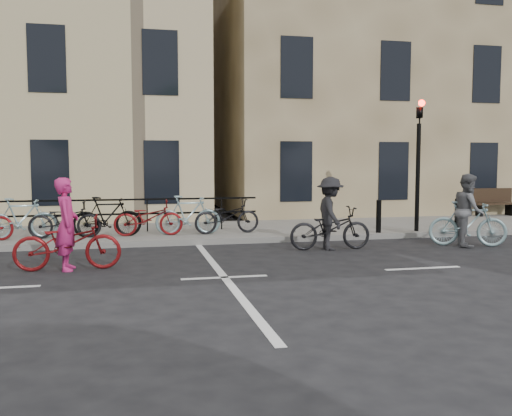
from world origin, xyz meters
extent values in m
plane|color=black|center=(0.00, 0.00, 0.00)|extent=(120.00, 120.00, 0.00)
cube|color=slate|center=(-4.00, 6.00, 0.07)|extent=(46.00, 4.00, 0.15)
cube|color=#887552|center=(9.00, 13.00, 6.15)|extent=(14.00, 10.00, 12.00)
cylinder|color=black|center=(6.20, 4.35, 1.65)|extent=(0.12, 0.12, 3.00)
imported|color=black|center=(6.20, 4.35, 3.60)|extent=(0.15, 0.18, 0.90)
sphere|color=#FF0C05|center=(6.20, 4.23, 3.70)|extent=(0.18, 0.18, 0.18)
cylinder|color=black|center=(5.00, 4.25, 0.60)|extent=(0.14, 0.14, 0.90)
cylinder|color=black|center=(7.40, 4.25, 0.60)|extent=(0.14, 0.14, 0.90)
cube|color=black|center=(10.40, 7.65, 0.35)|extent=(0.06, 0.38, 0.40)
cube|color=black|center=(11.60, 7.65, 0.35)|extent=(0.06, 0.38, 0.40)
cube|color=black|center=(11.00, 7.65, 0.58)|extent=(1.60, 0.40, 0.06)
cube|color=black|center=(11.00, 7.83, 0.87)|extent=(1.60, 0.06, 0.50)
cube|color=black|center=(-3.30, 5.90, 0.62)|extent=(10.40, 0.04, 0.95)
imported|color=#82A5AB|center=(-4.35, 5.00, 0.68)|extent=(1.75, 0.49, 1.05)
imported|color=black|center=(-3.30, 5.00, 0.62)|extent=(1.80, 0.63, 0.95)
imported|color=black|center=(-2.25, 5.00, 0.68)|extent=(1.75, 0.49, 1.05)
imported|color=maroon|center=(-1.20, 5.00, 0.62)|extent=(1.80, 0.63, 0.95)
imported|color=#82A5AB|center=(-0.15, 5.00, 0.68)|extent=(1.75, 0.49, 1.05)
imported|color=black|center=(0.90, 5.00, 0.62)|extent=(1.80, 0.63, 0.95)
imported|color=maroon|center=(-2.88, 1.38, 0.54)|extent=(2.04, 0.71, 1.07)
imported|color=#C1226B|center=(-2.88, 1.38, 0.91)|extent=(0.44, 0.66, 1.82)
imported|color=#82A5AB|center=(6.53, 2.39, 0.56)|extent=(1.93, 1.24, 1.13)
imported|color=#5A5B5F|center=(6.53, 2.39, 0.91)|extent=(0.98, 1.08, 1.81)
imported|color=black|center=(3.01, 2.65, 0.52)|extent=(2.00, 0.79, 1.03)
imported|color=black|center=(3.01, 2.65, 0.88)|extent=(0.71, 1.17, 1.75)
camera|label=1|loc=(-1.68, -10.20, 2.19)|focal=40.00mm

